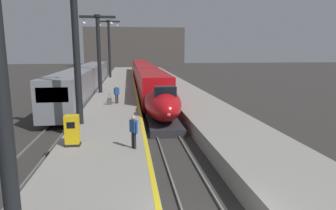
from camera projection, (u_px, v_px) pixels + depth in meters
platform_left at (116, 100)px, 32.64m from camera, size 4.80×110.00×1.05m
platform_right at (188, 99)px, 33.69m from camera, size 4.80×110.00×1.05m
platform_left_safety_stripe at (137, 95)px, 32.84m from camera, size 0.20×107.80×0.01m
rail_main_left at (145, 100)px, 35.84m from camera, size 0.08×110.00×0.12m
rail_main_right at (157, 99)px, 36.03m from camera, size 0.08×110.00×0.12m
rail_secondary_left at (75, 101)px, 34.79m from camera, size 0.08×110.00×0.12m
rail_secondary_right at (88, 101)px, 34.98m from camera, size 0.08×110.00×0.12m
highspeed_train_main at (145, 76)px, 47.04m from camera, size 2.92×57.45×3.60m
regional_train_adjacent at (87, 79)px, 39.17m from camera, size 2.85×36.60×3.80m
station_column_mid at (76, 36)px, 19.00m from camera, size 4.00×0.68×9.63m
station_column_far at (99, 46)px, 33.85m from camera, size 4.00×0.68×8.80m
station_column_distant at (109, 44)px, 53.29m from camera, size 4.00×0.68×10.13m
passenger_near_edge at (117, 93)px, 27.47m from camera, size 0.51×0.38×1.69m
passenger_mid_platform at (134, 129)px, 14.81m from camera, size 0.41×0.47×1.69m
rolling_suitcase at (109, 101)px, 26.99m from camera, size 0.40×0.22×0.98m
ticket_machine_yellow at (72, 132)px, 15.32m from camera, size 0.76×0.62×1.60m
terminus_back_wall at (135, 47)px, 107.29m from camera, size 36.00×2.00×14.00m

